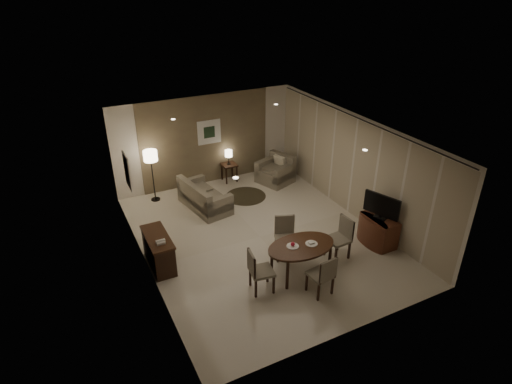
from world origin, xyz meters
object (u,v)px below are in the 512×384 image
chair_left (262,271)px  chair_right (338,239)px  tv_cabinet (378,230)px  chair_far (286,239)px  dining_table (300,259)px  chair_near (320,274)px  side_table (229,172)px  floor_lamp (153,176)px  sofa (205,195)px  armchair (275,170)px  console_desk (159,251)px

chair_left → chair_right: 2.06m
tv_cabinet → chair_far: (-2.25, 0.51, 0.13)m
dining_table → chair_near: bearing=-89.1°
tv_cabinet → chair_right: (-1.21, -0.02, 0.13)m
side_table → floor_lamp: size_ratio=0.37×
tv_cabinet → sofa: size_ratio=0.55×
chair_right → armchair: bearing=167.2°
chair_far → armchair: 3.88m
tv_cabinet → chair_near: 2.41m
console_desk → side_table: size_ratio=2.16×
chair_right → armchair: size_ratio=1.03×
sofa → chair_far: bearing=-174.8°
side_table → chair_right: bearing=-83.0°
dining_table → chair_near: size_ratio=1.65×
chair_near → floor_lamp: (-1.93, 5.39, 0.29)m
console_desk → chair_right: chair_right is taller
chair_left → floor_lamp: floor_lamp is taller
sofa → floor_lamp: size_ratio=1.09×
dining_table → chair_left: bearing=-173.4°
chair_near → chair_far: 1.36m
chair_near → chair_right: (1.04, 0.83, 0.03)m
console_desk → chair_left: bearing=-46.9°
side_table → floor_lamp: bearing=-175.4°
dining_table → chair_left: size_ratio=1.60×
chair_right → armchair: (0.64, 4.03, -0.06)m
dining_table → floor_lamp: (-1.92, 4.68, 0.40)m
tv_cabinet → chair_far: size_ratio=0.94×
chair_near → sofa: chair_near is taller
tv_cabinet → chair_near: bearing=-159.3°
dining_table → sofa: bearing=102.5°
sofa → floor_lamp: floor_lamp is taller
chair_far → side_table: size_ratio=1.73×
tv_cabinet → chair_right: chair_right is taller
chair_right → sofa: chair_right is taller
console_desk → chair_left: chair_left is taller
console_desk → sofa: (1.82, 1.99, 0.01)m
chair_right → chair_near: bearing=-55.2°
dining_table → floor_lamp: 5.07m
chair_right → side_table: 4.79m
tv_cabinet → chair_far: chair_far is taller
console_desk → floor_lamp: 3.14m
sofa → armchair: armchair is taller
tv_cabinet → side_table: bearing=110.7°
dining_table → floor_lamp: floor_lamp is taller
tv_cabinet → armchair: size_ratio=0.96×
tv_cabinet → side_table: (-1.79, 4.73, -0.07)m
chair_left → side_table: size_ratio=1.69×
chair_far → chair_right: bearing=-5.1°
sofa → side_table: size_ratio=2.95×
chair_near → chair_far: (-0.00, 1.36, 0.02)m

